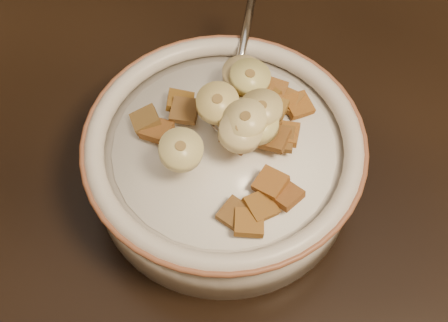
% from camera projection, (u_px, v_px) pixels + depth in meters
% --- Properties ---
extents(table, '(1.42, 0.93, 0.04)m').
position_uv_depth(table, '(385.00, 82.00, 0.59)').
color(table, black).
rests_on(table, floor).
extents(cereal_bowl, '(0.20, 0.20, 0.05)m').
position_uv_depth(cereal_bowl, '(224.00, 165.00, 0.49)').
color(cereal_bowl, beige).
rests_on(cereal_bowl, table).
extents(milk, '(0.17, 0.17, 0.00)m').
position_uv_depth(milk, '(224.00, 148.00, 0.47)').
color(milk, white).
rests_on(milk, cereal_bowl).
extents(spoon, '(0.05, 0.06, 0.01)m').
position_uv_depth(spoon, '(231.00, 110.00, 0.48)').
color(spoon, beige).
rests_on(spoon, cereal_bowl).
extents(cereal_square_0, '(0.02, 0.02, 0.01)m').
position_uv_depth(cereal_square_0, '(274.00, 138.00, 0.45)').
color(cereal_square_0, brown).
rests_on(cereal_square_0, milk).
extents(cereal_square_1, '(0.03, 0.03, 0.01)m').
position_uv_depth(cereal_square_1, '(263.00, 94.00, 0.48)').
color(cereal_square_1, brown).
rests_on(cereal_square_1, milk).
extents(cereal_square_2, '(0.03, 0.03, 0.01)m').
position_uv_depth(cereal_square_2, '(285.00, 195.00, 0.44)').
color(cereal_square_2, '#99592A').
rests_on(cereal_square_2, milk).
extents(cereal_square_3, '(0.03, 0.03, 0.01)m').
position_uv_depth(cereal_square_3, '(145.00, 119.00, 0.47)').
color(cereal_square_3, brown).
rests_on(cereal_square_3, milk).
extents(cereal_square_4, '(0.03, 0.03, 0.01)m').
position_uv_depth(cereal_square_4, '(232.00, 106.00, 0.47)').
color(cereal_square_4, olive).
rests_on(cereal_square_4, milk).
extents(cereal_square_5, '(0.02, 0.02, 0.01)m').
position_uv_depth(cereal_square_5, '(280.00, 138.00, 0.46)').
color(cereal_square_5, brown).
rests_on(cereal_square_5, milk).
extents(cereal_square_6, '(0.02, 0.02, 0.01)m').
position_uv_depth(cereal_square_6, '(264.00, 129.00, 0.46)').
color(cereal_square_6, brown).
rests_on(cereal_square_6, milk).
extents(cereal_square_7, '(0.02, 0.02, 0.01)m').
position_uv_depth(cereal_square_7, '(235.00, 214.00, 0.43)').
color(cereal_square_7, brown).
rests_on(cereal_square_7, milk).
extents(cereal_square_8, '(0.03, 0.03, 0.01)m').
position_uv_depth(cereal_square_8, '(261.00, 206.00, 0.43)').
color(cereal_square_8, brown).
rests_on(cereal_square_8, milk).
extents(cereal_square_9, '(0.03, 0.03, 0.01)m').
position_uv_depth(cereal_square_9, '(249.00, 223.00, 0.43)').
color(cereal_square_9, brown).
rests_on(cereal_square_9, milk).
extents(cereal_square_10, '(0.03, 0.03, 0.01)m').
position_uv_depth(cereal_square_10, '(180.00, 102.00, 0.48)').
color(cereal_square_10, brown).
rests_on(cereal_square_10, milk).
extents(cereal_square_11, '(0.02, 0.02, 0.01)m').
position_uv_depth(cereal_square_11, '(271.00, 183.00, 0.44)').
color(cereal_square_11, brown).
rests_on(cereal_square_11, milk).
extents(cereal_square_12, '(0.02, 0.02, 0.01)m').
position_uv_depth(cereal_square_12, '(287.00, 101.00, 0.48)').
color(cereal_square_12, brown).
rests_on(cereal_square_12, milk).
extents(cereal_square_13, '(0.02, 0.02, 0.01)m').
position_uv_depth(cereal_square_13, '(273.00, 108.00, 0.47)').
color(cereal_square_13, brown).
rests_on(cereal_square_13, milk).
extents(cereal_square_14, '(0.02, 0.02, 0.01)m').
position_uv_depth(cereal_square_14, '(157.00, 130.00, 0.47)').
color(cereal_square_14, brown).
rests_on(cereal_square_14, milk).
extents(cereal_square_15, '(0.02, 0.02, 0.01)m').
position_uv_depth(cereal_square_15, '(273.00, 91.00, 0.49)').
color(cereal_square_15, brown).
rests_on(cereal_square_15, milk).
extents(cereal_square_16, '(0.02, 0.02, 0.01)m').
position_uv_depth(cereal_square_16, '(185.00, 111.00, 0.47)').
color(cereal_square_16, brown).
rests_on(cereal_square_16, milk).
extents(cereal_square_17, '(0.03, 0.03, 0.01)m').
position_uv_depth(cereal_square_17, '(258.00, 102.00, 0.47)').
color(cereal_square_17, brown).
rests_on(cereal_square_17, milk).
extents(cereal_square_18, '(0.03, 0.03, 0.01)m').
position_uv_depth(cereal_square_18, '(270.00, 101.00, 0.48)').
color(cereal_square_18, brown).
rests_on(cereal_square_18, milk).
extents(cereal_square_19, '(0.03, 0.03, 0.01)m').
position_uv_depth(cereal_square_19, '(298.00, 105.00, 0.48)').
color(cereal_square_19, '#8E5A21').
rests_on(cereal_square_19, milk).
extents(cereal_square_20, '(0.02, 0.02, 0.01)m').
position_uv_depth(cereal_square_20, '(238.00, 138.00, 0.45)').
color(cereal_square_20, brown).
rests_on(cereal_square_20, milk).
extents(cereal_square_21, '(0.02, 0.02, 0.01)m').
position_uv_depth(cereal_square_21, '(285.00, 133.00, 0.46)').
color(cereal_square_21, '#986424').
rests_on(cereal_square_21, milk).
extents(banana_slice_0, '(0.04, 0.04, 0.02)m').
position_uv_depth(banana_slice_0, '(247.00, 117.00, 0.44)').
color(banana_slice_0, beige).
rests_on(banana_slice_0, milk).
extents(banana_slice_1, '(0.04, 0.04, 0.02)m').
position_uv_depth(banana_slice_1, '(245.00, 120.00, 0.44)').
color(banana_slice_1, beige).
rests_on(banana_slice_1, milk).
extents(banana_slice_2, '(0.04, 0.04, 0.01)m').
position_uv_depth(banana_slice_2, '(261.00, 109.00, 0.45)').
color(banana_slice_2, tan).
rests_on(banana_slice_2, milk).
extents(banana_slice_3, '(0.04, 0.04, 0.01)m').
position_uv_depth(banana_slice_3, '(240.00, 132.00, 0.44)').
color(banana_slice_3, '#F8D99C').
rests_on(banana_slice_3, milk).
extents(banana_slice_4, '(0.03, 0.03, 0.01)m').
position_uv_depth(banana_slice_4, '(242.00, 74.00, 0.48)').
color(banana_slice_4, '#CEBB88').
rests_on(banana_slice_4, milk).
extents(banana_slice_5, '(0.04, 0.04, 0.01)m').
position_uv_depth(banana_slice_5, '(250.00, 78.00, 0.47)').
color(banana_slice_5, '#CCBF75').
rests_on(banana_slice_5, milk).
extents(banana_slice_6, '(0.04, 0.04, 0.01)m').
position_uv_depth(banana_slice_6, '(257.00, 124.00, 0.44)').
color(banana_slice_6, '#D7C96E').
rests_on(banana_slice_6, milk).
extents(banana_slice_7, '(0.04, 0.04, 0.02)m').
position_uv_depth(banana_slice_7, '(218.00, 103.00, 0.45)').
color(banana_slice_7, '#D8BF6F').
rests_on(banana_slice_7, milk).
extents(banana_slice_8, '(0.04, 0.04, 0.02)m').
position_uv_depth(banana_slice_8, '(181.00, 150.00, 0.43)').
color(banana_slice_8, beige).
rests_on(banana_slice_8, milk).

